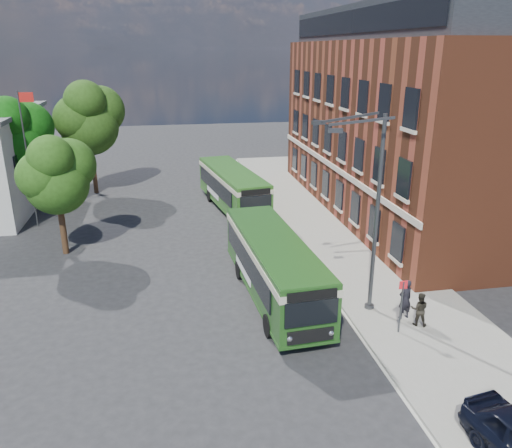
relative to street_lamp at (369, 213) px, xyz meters
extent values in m
plane|color=#252528|center=(-4.84, 2.00, -4.79)|extent=(120.00, 120.00, 0.00)
cube|color=gray|center=(2.16, 10.00, -4.72)|extent=(6.00, 48.00, 0.15)
cube|color=beige|center=(-0.89, 10.00, -4.79)|extent=(0.12, 48.00, 0.01)
cube|color=brown|center=(9.16, 14.00, 1.21)|extent=(12.00, 26.00, 12.00)
cube|color=beige|center=(3.12, 14.00, -1.19)|extent=(0.12, 26.00, 0.35)
cube|color=black|center=(9.16, 14.00, 8.31)|extent=(10.80, 24.80, 2.20)
cube|color=black|center=(3.73, 14.00, 8.31)|extent=(0.08, 24.00, 1.40)
cylinder|color=#3C3F42|center=(-17.34, 15.00, -0.29)|extent=(0.10, 0.10, 9.00)
cube|color=red|center=(-16.89, 15.00, 3.81)|extent=(0.90, 0.02, 0.60)
cylinder|color=#3C3F42|center=(0.36, 0.00, -4.64)|extent=(0.44, 0.44, 0.30)
cylinder|color=#3C3F42|center=(0.36, 0.00, -0.29)|extent=(0.18, 0.18, 9.00)
cube|color=#3C3F42|center=(-0.87, -0.60, 4.01)|extent=(2.58, 0.46, 0.37)
cube|color=#3C3F42|center=(-0.87, 0.60, 4.01)|extent=(2.58, 0.46, 0.37)
cube|color=#3C3F42|center=(-2.11, -1.08, 3.76)|extent=(0.55, 0.22, 0.16)
cube|color=#3C3F42|center=(-2.11, 1.08, 3.76)|extent=(0.55, 0.22, 0.16)
cylinder|color=#3C3F42|center=(0.76, -2.20, -3.54)|extent=(0.08, 0.08, 2.50)
cube|color=red|center=(0.76, -2.20, -2.44)|extent=(0.35, 0.04, 0.35)
cube|color=#214E19|center=(-3.70, 2.17, -3.02)|extent=(3.13, 10.54, 2.45)
cube|color=#214E19|center=(-3.70, 2.17, -4.29)|extent=(3.17, 10.58, 0.14)
cube|color=black|center=(-5.00, 2.39, -2.89)|extent=(0.61, 8.59, 1.10)
cube|color=black|center=(-2.44, 2.55, -2.89)|extent=(0.61, 8.59, 1.10)
cube|color=beige|center=(-3.70, 2.17, -2.19)|extent=(3.20, 10.60, 0.32)
cube|color=#214E19|center=(-3.70, 2.17, -1.83)|extent=(3.03, 10.43, 0.12)
cube|color=black|center=(-3.38, -3.05, -2.84)|extent=(2.15, 0.21, 1.05)
cube|color=black|center=(-3.38, -3.06, -2.09)|extent=(2.00, 0.20, 0.38)
cube|color=black|center=(-3.38, -3.06, -3.84)|extent=(1.90, 0.20, 0.55)
sphere|color=silver|center=(-4.23, -3.10, -3.84)|extent=(0.26, 0.26, 0.26)
sphere|color=silver|center=(-2.53, -2.99, -3.84)|extent=(0.26, 0.26, 0.26)
cube|color=black|center=(-4.02, 7.39, -2.79)|extent=(2.00, 0.20, 0.90)
cube|color=white|center=(-5.05, 3.09, -3.64)|extent=(0.24, 3.20, 0.45)
cylinder|color=black|center=(-4.66, -1.30, -4.29)|extent=(0.34, 1.02, 1.00)
cylinder|color=black|center=(-2.32, -1.15, -4.29)|extent=(0.34, 1.02, 1.00)
cylinder|color=black|center=(-5.02, 4.49, -4.29)|extent=(0.34, 1.02, 1.00)
cylinder|color=black|center=(-2.68, 4.64, -4.29)|extent=(0.34, 1.02, 1.00)
cube|color=#2C631E|center=(-3.69, 16.59, -3.02)|extent=(4.10, 10.70, 2.45)
cube|color=#2C631E|center=(-3.69, 16.59, -4.29)|extent=(4.14, 10.74, 0.14)
cube|color=black|center=(-5.00, 16.68, -2.89)|extent=(1.43, 8.54, 1.10)
cube|color=black|center=(-2.47, 17.08, -2.89)|extent=(1.43, 8.54, 1.10)
cube|color=beige|center=(-3.69, 16.59, -2.19)|extent=(4.16, 10.76, 0.32)
cube|color=#2C631E|center=(-3.69, 16.59, -1.83)|extent=(3.98, 10.58, 0.12)
cube|color=black|center=(-2.87, 11.40, -2.84)|extent=(2.14, 0.41, 1.05)
cube|color=black|center=(-2.87, 11.39, -2.09)|extent=(1.99, 0.39, 0.38)
cube|color=black|center=(-2.87, 11.39, -3.84)|extent=(1.89, 0.38, 0.55)
sphere|color=silver|center=(-3.71, 11.28, -3.84)|extent=(0.26, 0.26, 0.26)
sphere|color=silver|center=(-2.04, 11.55, -3.84)|extent=(0.26, 0.26, 0.26)
cube|color=black|center=(-4.51, 21.77, -2.79)|extent=(1.99, 0.39, 0.90)
cube|color=white|center=(-5.12, 17.37, -3.64)|extent=(0.54, 3.17, 0.45)
cylinder|color=black|center=(-4.31, 13.03, -4.29)|extent=(0.43, 1.03, 1.00)
cylinder|color=black|center=(-2.00, 13.39, -4.29)|extent=(0.43, 1.03, 1.00)
cylinder|color=black|center=(-5.22, 18.79, -4.29)|extent=(0.43, 1.03, 1.00)
cylinder|color=black|center=(-2.91, 19.16, -4.29)|extent=(0.43, 1.03, 1.00)
imported|color=black|center=(1.49, -1.16, -3.71)|extent=(0.77, 0.59, 1.86)
imported|color=black|center=(1.84, -1.82, -3.88)|extent=(0.91, 0.83, 1.52)
cylinder|color=#382214|center=(-14.65, 9.77, -3.27)|extent=(0.36, 0.36, 3.04)
sphere|color=#234A13|center=(-14.65, 9.77, -0.50)|extent=(3.60, 3.60, 3.60)
sphere|color=#234A13|center=(-13.95, 10.33, 0.40)|extent=(3.04, 3.04, 3.04)
sphere|color=#234A13|center=(-15.27, 9.29, 0.05)|extent=(2.77, 2.77, 2.77)
sphere|color=#234A13|center=(-14.65, 9.08, 1.09)|extent=(2.49, 2.49, 2.49)
cylinder|color=#382214|center=(-18.82, 17.99, -2.97)|extent=(0.36, 0.36, 3.65)
sphere|color=#0F450C|center=(-18.82, 17.99, 0.35)|extent=(4.31, 4.31, 4.31)
sphere|color=#0F450C|center=(-17.99, 18.65, 1.43)|extent=(3.65, 3.65, 3.65)
sphere|color=#0F450C|center=(-18.82, 17.16, 2.26)|extent=(2.98, 2.98, 2.98)
cylinder|color=#382214|center=(-14.39, 23.12, -2.82)|extent=(0.36, 0.36, 3.95)
sphere|color=#224212|center=(-14.39, 23.12, 0.77)|extent=(4.66, 4.66, 4.66)
sphere|color=#224212|center=(-13.50, 23.84, 1.94)|extent=(3.95, 3.95, 3.95)
sphere|color=#224212|center=(-15.20, 22.49, 1.49)|extent=(3.59, 3.59, 3.59)
sphere|color=#224212|center=(-14.39, 22.22, 2.83)|extent=(3.23, 3.23, 3.23)
camera|label=1|loc=(-8.51, -19.19, 6.69)|focal=35.00mm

